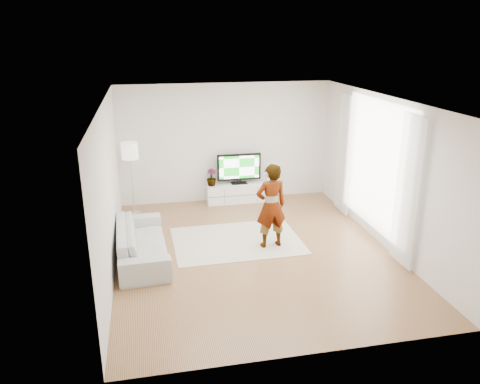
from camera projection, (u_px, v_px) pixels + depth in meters
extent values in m
plane|color=#A77C4B|center=(254.00, 252.00, 8.72)|extent=(6.00, 6.00, 0.00)
plane|color=white|center=(255.00, 100.00, 7.81)|extent=(6.00, 6.00, 0.00)
cube|color=silver|center=(109.00, 189.00, 7.79)|extent=(0.02, 6.00, 2.80)
cube|color=silver|center=(385.00, 172.00, 8.74)|extent=(0.02, 6.00, 2.80)
cube|color=silver|center=(226.00, 143.00, 11.05)|extent=(5.00, 0.02, 2.80)
cube|color=silver|center=(313.00, 255.00, 5.49)|extent=(5.00, 0.02, 2.80)
cube|color=white|center=(376.00, 165.00, 9.00)|extent=(0.01, 2.60, 2.50)
cube|color=white|center=(408.00, 192.00, 7.81)|extent=(0.04, 0.70, 2.60)
cube|color=white|center=(345.00, 154.00, 10.22)|extent=(0.04, 0.70, 2.60)
cube|color=white|center=(239.00, 193.00, 11.26)|extent=(1.58, 0.44, 0.44)
cube|color=black|center=(241.00, 196.00, 11.06)|extent=(1.53, 0.00, 0.01)
cube|color=black|center=(225.00, 197.00, 10.98)|extent=(0.01, 0.00, 0.39)
cube|color=black|center=(257.00, 194.00, 11.13)|extent=(0.01, 0.00, 0.39)
cube|color=black|center=(239.00, 183.00, 11.22)|extent=(0.37, 0.21, 0.02)
cube|color=black|center=(239.00, 181.00, 11.20)|extent=(0.07, 0.05, 0.07)
cube|color=black|center=(239.00, 167.00, 11.09)|extent=(1.05, 0.06, 0.64)
cube|color=#168A1C|center=(239.00, 167.00, 11.06)|extent=(0.95, 0.01, 0.54)
cube|color=white|center=(267.00, 178.00, 11.29)|extent=(0.06, 0.14, 0.19)
cube|color=#4CB2FF|center=(268.00, 178.00, 11.22)|extent=(0.01, 0.00, 0.11)
imported|color=#3F7238|center=(211.00, 177.00, 11.00)|extent=(0.24, 0.24, 0.40)
cube|color=beige|center=(237.00, 241.00, 9.17)|extent=(2.50, 1.82, 0.01)
imported|color=#334772|center=(271.00, 206.00, 8.69)|extent=(0.63, 0.46, 1.62)
imported|color=#B9BAB4|center=(142.00, 242.00, 8.39)|extent=(0.95, 2.21, 0.63)
cylinder|color=silver|center=(135.00, 213.00, 10.55)|extent=(0.28, 0.28, 0.02)
cylinder|color=silver|center=(132.00, 186.00, 10.34)|extent=(0.04, 0.04, 1.26)
cylinder|color=white|center=(130.00, 151.00, 10.08)|extent=(0.36, 0.36, 0.35)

